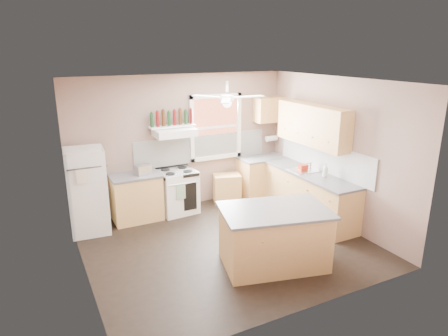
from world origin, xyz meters
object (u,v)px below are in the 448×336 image
refrigerator (87,191)px  cart (227,189)px  toaster (143,170)px  island (274,238)px  stove (177,192)px

refrigerator → cart: 2.91m
refrigerator → cart: refrigerator is taller
toaster → refrigerator: bearing=170.8°
toaster → island: toaster is taller
refrigerator → stove: (1.71, 0.15, -0.34)m
toaster → stove: size_ratio=0.33×
toaster → stove: bearing=-9.2°
refrigerator → island: bearing=-41.9°
stove → cart: 1.16m
stove → refrigerator: bearing=-179.4°
refrigerator → toaster: (1.04, 0.09, 0.22)m
toaster → stove: (0.67, 0.06, -0.56)m
refrigerator → island: size_ratio=1.03×
refrigerator → toaster: refrigerator is taller
refrigerator → island: (2.29, -2.43, -0.34)m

